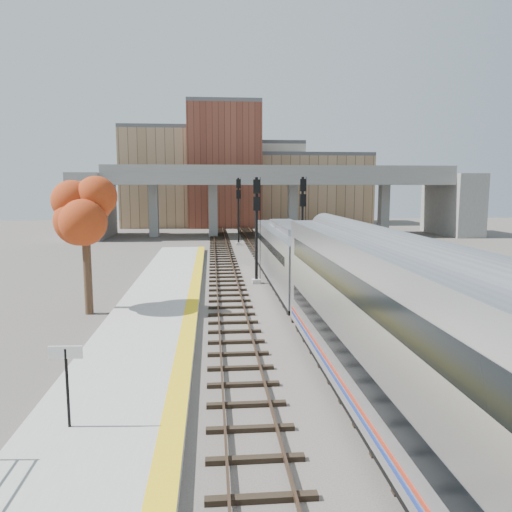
{
  "coord_description": "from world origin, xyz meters",
  "views": [
    {
      "loc": [
        -4.22,
        -23.63,
        6.84
      ],
      "look_at": [
        -1.47,
        7.15,
        2.5
      ],
      "focal_mm": 35.0,
      "sensor_mm": 36.0,
      "label": 1
    }
  ],
  "objects_px": {
    "tree": "(85,213)",
    "signal_mast_near": "(256,230)",
    "signal_mast_mid": "(302,224)",
    "car_b": "(401,245)",
    "coach": "(441,364)",
    "car_a": "(376,249)",
    "car_c": "(401,240)",
    "signal_mast_far": "(238,211)",
    "locomotive": "(289,254)"
  },
  "relations": [
    {
      "from": "tree",
      "to": "signal_mast_near",
      "type": "bearing_deg",
      "value": 37.97
    },
    {
      "from": "signal_mast_mid",
      "to": "car_b",
      "type": "relative_size",
      "value": 1.87
    },
    {
      "from": "tree",
      "to": "signal_mast_mid",
      "type": "bearing_deg",
      "value": 41.67
    },
    {
      "from": "signal_mast_mid",
      "to": "tree",
      "type": "bearing_deg",
      "value": -138.33
    },
    {
      "from": "coach",
      "to": "car_b",
      "type": "distance_m",
      "value": 42.22
    },
    {
      "from": "car_a",
      "to": "car_c",
      "type": "xyz_separation_m",
      "value": [
        5.85,
        8.61,
        -0.05
      ]
    },
    {
      "from": "signal_mast_far",
      "to": "car_a",
      "type": "bearing_deg",
      "value": -36.22
    },
    {
      "from": "signal_mast_mid",
      "to": "car_b",
      "type": "distance_m",
      "value": 16.9
    },
    {
      "from": "signal_mast_near",
      "to": "signal_mast_mid",
      "type": "xyz_separation_m",
      "value": [
        4.1,
        4.72,
        0.08
      ]
    },
    {
      "from": "tree",
      "to": "car_c",
      "type": "height_order",
      "value": "tree"
    },
    {
      "from": "signal_mast_near",
      "to": "signal_mast_far",
      "type": "bearing_deg",
      "value": 90.0
    },
    {
      "from": "locomotive",
      "to": "tree",
      "type": "distance_m",
      "value": 13.77
    },
    {
      "from": "car_c",
      "to": "locomotive",
      "type": "bearing_deg",
      "value": -99.79
    },
    {
      "from": "signal_mast_mid",
      "to": "car_c",
      "type": "relative_size",
      "value": 2.03
    },
    {
      "from": "locomotive",
      "to": "car_c",
      "type": "xyz_separation_m",
      "value": [
        17.0,
        23.52,
        -1.7
      ]
    },
    {
      "from": "signal_mast_far",
      "to": "car_c",
      "type": "bearing_deg",
      "value": -3.29
    },
    {
      "from": "tree",
      "to": "car_b",
      "type": "distance_m",
      "value": 35.46
    },
    {
      "from": "car_b",
      "to": "locomotive",
      "type": "bearing_deg",
      "value": -152.78
    },
    {
      "from": "car_a",
      "to": "car_b",
      "type": "height_order",
      "value": "car_b"
    },
    {
      "from": "coach",
      "to": "car_a",
      "type": "relative_size",
      "value": 7.25
    },
    {
      "from": "signal_mast_far",
      "to": "car_b",
      "type": "relative_size",
      "value": 1.93
    },
    {
      "from": "coach",
      "to": "signal_mast_near",
      "type": "bearing_deg",
      "value": 95.01
    },
    {
      "from": "locomotive",
      "to": "car_b",
      "type": "bearing_deg",
      "value": 49.53
    },
    {
      "from": "coach",
      "to": "car_c",
      "type": "height_order",
      "value": "coach"
    },
    {
      "from": "signal_mast_near",
      "to": "coach",
      "type": "bearing_deg",
      "value": -84.99
    },
    {
      "from": "tree",
      "to": "car_c",
      "type": "distance_m",
      "value": 41.74
    },
    {
      "from": "car_c",
      "to": "signal_mast_near",
      "type": "bearing_deg",
      "value": -104.68
    },
    {
      "from": "car_a",
      "to": "car_b",
      "type": "relative_size",
      "value": 0.85
    },
    {
      "from": "locomotive",
      "to": "car_b",
      "type": "height_order",
      "value": "locomotive"
    },
    {
      "from": "signal_mast_near",
      "to": "tree",
      "type": "xyz_separation_m",
      "value": [
        -9.75,
        -7.61,
        1.65
      ]
    },
    {
      "from": "signal_mast_far",
      "to": "tree",
      "type": "height_order",
      "value": "signal_mast_far"
    },
    {
      "from": "coach",
      "to": "signal_mast_far",
      "type": "bearing_deg",
      "value": 92.55
    },
    {
      "from": "coach",
      "to": "signal_mast_far",
      "type": "relative_size",
      "value": 3.21
    },
    {
      "from": "tree",
      "to": "car_c",
      "type": "bearing_deg",
      "value": 45.9
    },
    {
      "from": "locomotive",
      "to": "coach",
      "type": "relative_size",
      "value": 0.76
    },
    {
      "from": "coach",
      "to": "signal_mast_mid",
      "type": "relative_size",
      "value": 3.3
    },
    {
      "from": "signal_mast_near",
      "to": "car_b",
      "type": "relative_size",
      "value": 1.84
    },
    {
      "from": "coach",
      "to": "car_b",
      "type": "xyz_separation_m",
      "value": [
        14.5,
        39.6,
        -2.09
      ]
    },
    {
      "from": "signal_mast_mid",
      "to": "car_c",
      "type": "bearing_deg",
      "value": 49.32
    },
    {
      "from": "signal_mast_mid",
      "to": "car_c",
      "type": "distance_m",
      "value": 23.24
    },
    {
      "from": "tree",
      "to": "car_c",
      "type": "xyz_separation_m",
      "value": [
        28.85,
        29.78,
        -4.84
      ]
    },
    {
      "from": "signal_mast_far",
      "to": "car_a",
      "type": "height_order",
      "value": "signal_mast_far"
    },
    {
      "from": "coach",
      "to": "signal_mast_far",
      "type": "distance_m",
      "value": 47.29
    },
    {
      "from": "coach",
      "to": "signal_mast_mid",
      "type": "distance_m",
      "value": 28.76
    },
    {
      "from": "signal_mast_near",
      "to": "locomotive",
      "type": "bearing_deg",
      "value": -32.76
    },
    {
      "from": "car_a",
      "to": "signal_mast_far",
      "type": "bearing_deg",
      "value": 154.6
    },
    {
      "from": "car_a",
      "to": "car_c",
      "type": "distance_m",
      "value": 10.41
    },
    {
      "from": "signal_mast_near",
      "to": "signal_mast_far",
      "type": "xyz_separation_m",
      "value": [
        0.0,
        23.27,
        0.23
      ]
    },
    {
      "from": "signal_mast_mid",
      "to": "signal_mast_far",
      "type": "bearing_deg",
      "value": 102.46
    },
    {
      "from": "coach",
      "to": "signal_mast_mid",
      "type": "height_order",
      "value": "signal_mast_mid"
    }
  ]
}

